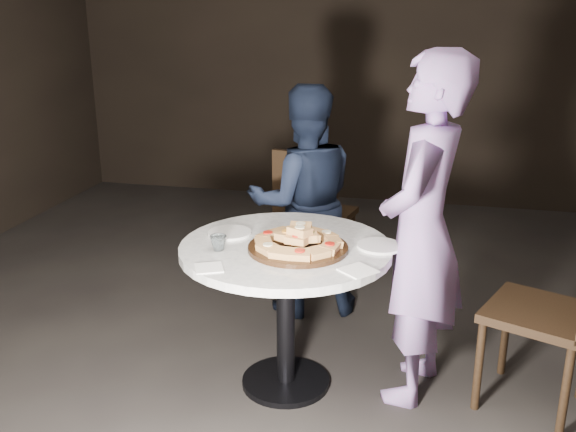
{
  "coord_description": "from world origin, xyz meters",
  "views": [
    {
      "loc": [
        0.59,
        -2.77,
        1.86
      ],
      "look_at": [
        -0.07,
        0.09,
        0.9
      ],
      "focal_mm": 40.0,
      "sensor_mm": 36.0,
      "label": 1
    }
  ],
  "objects_px": {
    "focaccia_pile": "(299,239)",
    "chair_far": "(312,208)",
    "serving_board": "(298,248)",
    "diner_navy": "(304,202)",
    "chair_right": "(564,304)",
    "diner_teal": "(422,232)",
    "water_glass": "(218,243)",
    "table": "(286,272)"
  },
  "relations": [
    {
      "from": "focaccia_pile",
      "to": "diner_teal",
      "type": "height_order",
      "value": "diner_teal"
    },
    {
      "from": "focaccia_pile",
      "to": "chair_right",
      "type": "distance_m",
      "value": 1.25
    },
    {
      "from": "serving_board",
      "to": "focaccia_pile",
      "type": "distance_m",
      "value": 0.04
    },
    {
      "from": "chair_right",
      "to": "diner_navy",
      "type": "relative_size",
      "value": 0.68
    },
    {
      "from": "focaccia_pile",
      "to": "chair_right",
      "type": "relative_size",
      "value": 0.44
    },
    {
      "from": "chair_far",
      "to": "diner_teal",
      "type": "bearing_deg",
      "value": 134.54
    },
    {
      "from": "chair_far",
      "to": "water_glass",
      "type": "bearing_deg",
      "value": 94.49
    },
    {
      "from": "table",
      "to": "water_glass",
      "type": "height_order",
      "value": "water_glass"
    },
    {
      "from": "chair_far",
      "to": "serving_board",
      "type": "bearing_deg",
      "value": 109.72
    },
    {
      "from": "table",
      "to": "chair_right",
      "type": "height_order",
      "value": "chair_right"
    },
    {
      "from": "diner_navy",
      "to": "water_glass",
      "type": "bearing_deg",
      "value": 58.42
    },
    {
      "from": "serving_board",
      "to": "chair_right",
      "type": "bearing_deg",
      "value": 5.69
    },
    {
      "from": "focaccia_pile",
      "to": "diner_teal",
      "type": "relative_size",
      "value": 0.25
    },
    {
      "from": "chair_far",
      "to": "table",
      "type": "bearing_deg",
      "value": 106.83
    },
    {
      "from": "focaccia_pile",
      "to": "chair_far",
      "type": "height_order",
      "value": "chair_far"
    },
    {
      "from": "chair_far",
      "to": "diner_navy",
      "type": "height_order",
      "value": "diner_navy"
    },
    {
      "from": "table",
      "to": "diner_teal",
      "type": "distance_m",
      "value": 0.68
    },
    {
      "from": "chair_right",
      "to": "focaccia_pile",
      "type": "bearing_deg",
      "value": -61.62
    },
    {
      "from": "chair_right",
      "to": "diner_teal",
      "type": "distance_m",
      "value": 0.72
    },
    {
      "from": "diner_teal",
      "to": "water_glass",
      "type": "bearing_deg",
      "value": -63.25
    },
    {
      "from": "focaccia_pile",
      "to": "diner_navy",
      "type": "distance_m",
      "value": 0.96
    },
    {
      "from": "serving_board",
      "to": "diner_navy",
      "type": "xyz_separation_m",
      "value": [
        -0.17,
        0.94,
        -0.06
      ]
    },
    {
      "from": "chair_far",
      "to": "diner_teal",
      "type": "xyz_separation_m",
      "value": [
        0.75,
        -1.16,
        0.29
      ]
    },
    {
      "from": "chair_right",
      "to": "diner_teal",
      "type": "relative_size",
      "value": 0.58
    },
    {
      "from": "table",
      "to": "chair_right",
      "type": "relative_size",
      "value": 1.32
    },
    {
      "from": "serving_board",
      "to": "chair_right",
      "type": "distance_m",
      "value": 1.25
    },
    {
      "from": "chair_far",
      "to": "chair_right",
      "type": "bearing_deg",
      "value": 151.24
    },
    {
      "from": "chair_right",
      "to": "diner_teal",
      "type": "bearing_deg",
      "value": -70.74
    },
    {
      "from": "chair_right",
      "to": "diner_navy",
      "type": "bearing_deg",
      "value": -97.81
    },
    {
      "from": "table",
      "to": "serving_board",
      "type": "height_order",
      "value": "serving_board"
    },
    {
      "from": "chair_far",
      "to": "chair_right",
      "type": "relative_size",
      "value": 0.99
    },
    {
      "from": "water_glass",
      "to": "chair_right",
      "type": "xyz_separation_m",
      "value": [
        1.59,
        0.21,
        -0.24
      ]
    },
    {
      "from": "serving_board",
      "to": "focaccia_pile",
      "type": "height_order",
      "value": "focaccia_pile"
    },
    {
      "from": "serving_board",
      "to": "chair_far",
      "type": "bearing_deg",
      "value": 98.13
    },
    {
      "from": "water_glass",
      "to": "table",
      "type": "bearing_deg",
      "value": 25.92
    },
    {
      "from": "serving_board",
      "to": "diner_teal",
      "type": "distance_m",
      "value": 0.59
    },
    {
      "from": "serving_board",
      "to": "chair_far",
      "type": "height_order",
      "value": "chair_far"
    },
    {
      "from": "chair_right",
      "to": "serving_board",
      "type": "bearing_deg",
      "value": -61.65
    },
    {
      "from": "focaccia_pile",
      "to": "water_glass",
      "type": "xyz_separation_m",
      "value": [
        -0.37,
        -0.09,
        -0.02
      ]
    },
    {
      "from": "serving_board",
      "to": "table",
      "type": "bearing_deg",
      "value": 143.41
    },
    {
      "from": "table",
      "to": "chair_far",
      "type": "distance_m",
      "value": 1.27
    },
    {
      "from": "serving_board",
      "to": "chair_right",
      "type": "xyz_separation_m",
      "value": [
        1.22,
        0.12,
        -0.22
      ]
    }
  ]
}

